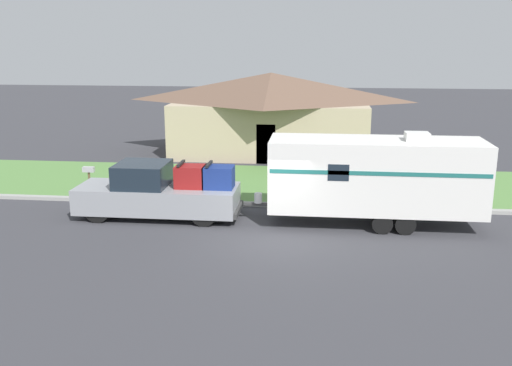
# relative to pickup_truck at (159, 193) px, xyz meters

# --- Properties ---
(ground_plane) EXTENTS (120.00, 120.00, 0.00)m
(ground_plane) POSITION_rel_pickup_truck_xyz_m (4.23, -1.96, -0.94)
(ground_plane) COLOR #38383D
(curb_strip) EXTENTS (80.00, 0.30, 0.14)m
(curb_strip) POSITION_rel_pickup_truck_xyz_m (4.23, 1.79, -0.87)
(curb_strip) COLOR #999993
(curb_strip) RESTS_ON ground_plane
(lawn_strip) EXTENTS (80.00, 7.00, 0.03)m
(lawn_strip) POSITION_rel_pickup_truck_xyz_m (4.23, 5.44, -0.92)
(lawn_strip) COLOR #568442
(lawn_strip) RESTS_ON ground_plane
(house_across_street) EXTENTS (11.60, 6.62, 4.57)m
(house_across_street) POSITION_rel_pickup_truck_xyz_m (3.05, 12.62, 1.43)
(house_across_street) COLOR tan
(house_across_street) RESTS_ON ground_plane
(pickup_truck) EXTENTS (6.01, 2.04, 2.10)m
(pickup_truck) POSITION_rel_pickup_truck_xyz_m (0.00, 0.00, 0.00)
(pickup_truck) COLOR black
(pickup_truck) RESTS_ON ground_plane
(travel_trailer) EXTENTS (8.35, 2.28, 3.33)m
(travel_trailer) POSITION_rel_pickup_truck_xyz_m (7.79, -0.00, 0.86)
(travel_trailer) COLOR black
(travel_trailer) RESTS_ON ground_plane
(mailbox) EXTENTS (0.48, 0.20, 1.25)m
(mailbox) POSITION_rel_pickup_truck_xyz_m (-3.72, 2.53, 0.03)
(mailbox) COLOR brown
(mailbox) RESTS_ON ground_plane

